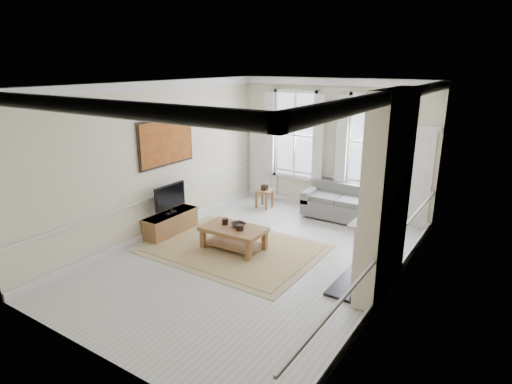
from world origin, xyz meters
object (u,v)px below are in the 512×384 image
Objects in this scene: side_table at (264,194)px; coffee_table at (234,231)px; sofa at (341,205)px; tv_stand at (171,223)px.

coffee_table is at bearing -71.26° from side_table.
coffee_table is at bearing -110.95° from sofa.
sofa reaches higher than side_table.
sofa is 1.32× the size of coffee_table.
side_table is (-2.04, -0.33, 0.03)m from sofa.
tv_stand is at bearing -106.79° from side_table.
sofa is at bearing 46.83° from tv_stand.
side_table is at bearing -170.76° from sofa.
sofa is 3.19m from coffee_table.
sofa is at bearing 9.24° from side_table.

